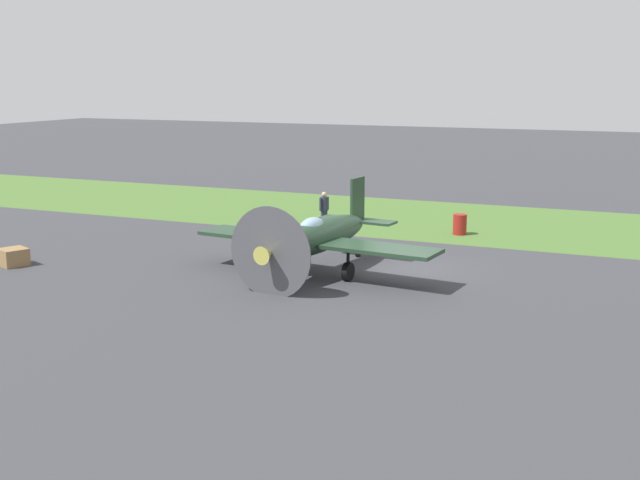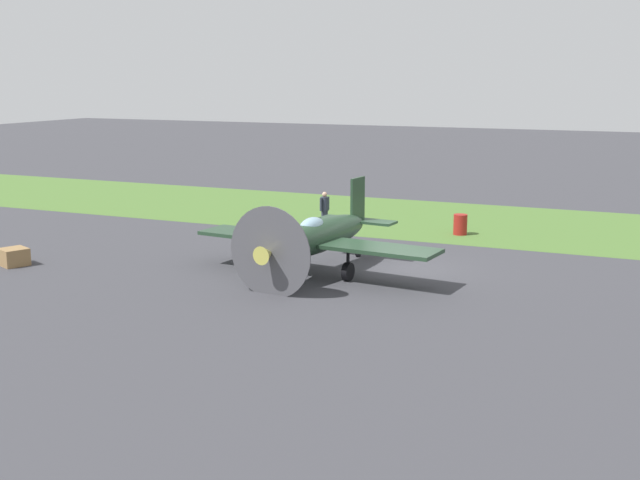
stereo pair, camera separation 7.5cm
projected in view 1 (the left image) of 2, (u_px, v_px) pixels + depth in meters
ground_plane at (403, 270)px, 29.21m from camera, size 160.00×160.00×0.00m
grass_verge at (470, 222)px, 38.69m from camera, size 120.00×11.00×0.01m
airplane_lead at (318, 236)px, 28.29m from camera, size 9.11×7.22×3.23m
ground_crew_chief at (324, 210)px, 36.57m from camera, size 0.38×0.61×1.73m
fuel_drum at (460, 224)px, 35.54m from camera, size 0.60×0.60×0.90m
supply_crate at (14, 257)px, 29.77m from camera, size 1.18×1.18×0.64m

